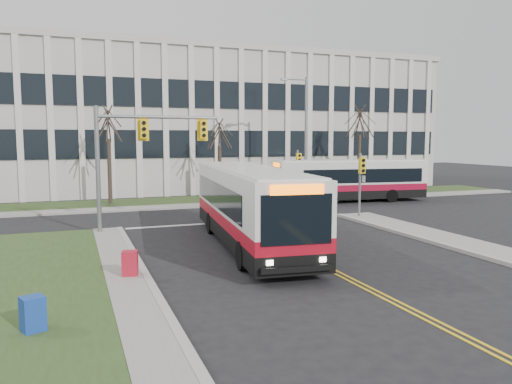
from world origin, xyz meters
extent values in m
plane|color=black|center=(0.00, 0.00, 0.00)|extent=(120.00, 120.00, 0.00)
cube|color=#32471E|center=(-10.00, -5.00, 0.06)|extent=(5.00, 26.00, 0.12)
cube|color=#9E9B93|center=(-7.00, -5.00, 0.07)|extent=(1.20, 26.00, 0.14)
cube|color=#9E9B93|center=(5.00, 15.20, 0.07)|extent=(44.00, 1.60, 0.14)
cube|color=#32471E|center=(5.00, 18.00, 0.06)|extent=(44.00, 5.00, 0.12)
cube|color=beige|center=(5.00, 30.00, 6.00)|extent=(40.00, 16.00, 12.00)
cylinder|color=slate|center=(-7.30, 7.20, 3.10)|extent=(0.22, 0.22, 6.20)
cylinder|color=slate|center=(-4.30, 7.20, 5.70)|extent=(6.00, 0.16, 0.16)
cube|color=yellow|center=(-5.10, 7.05, 5.10)|extent=(0.34, 0.24, 0.92)
cube|color=yellow|center=(-2.10, 7.05, 5.10)|extent=(0.34, 0.24, 0.92)
cylinder|color=slate|center=(7.20, 7.00, 1.90)|extent=(0.14, 0.14, 3.80)
cube|color=yellow|center=(7.20, 6.80, 3.10)|extent=(0.34, 0.24, 0.92)
cylinder|color=slate|center=(7.20, 15.50, 1.90)|extent=(0.14, 0.14, 3.80)
cube|color=yellow|center=(7.20, 15.30, 3.10)|extent=(0.34, 0.24, 0.92)
cylinder|color=slate|center=(8.20, 16.20, 4.60)|extent=(0.20, 0.20, 9.20)
cylinder|color=slate|center=(7.30, 16.20, 9.00)|extent=(1.80, 0.14, 0.14)
cube|color=slate|center=(6.40, 16.20, 8.95)|extent=(0.50, 0.25, 0.18)
cylinder|color=slate|center=(1.90, 17.50, 0.50)|extent=(0.08, 0.08, 1.00)
cylinder|color=slate|center=(3.10, 17.50, 0.50)|extent=(0.08, 0.08, 1.00)
cube|color=white|center=(2.50, 17.50, 1.20)|extent=(1.50, 0.12, 1.60)
cylinder|color=#42352B|center=(-6.00, 18.00, 2.31)|extent=(0.28, 0.28, 4.62)
cylinder|color=#42352B|center=(2.00, 18.20, 2.05)|extent=(0.28, 0.28, 4.09)
cylinder|color=#42352B|center=(14.00, 18.00, 2.48)|extent=(0.28, 0.28, 4.95)
cube|color=#163D9C|center=(-9.49, -5.42, 0.47)|extent=(0.63, 0.61, 0.95)
cube|color=#AF1628|center=(-6.80, -1.35, 0.47)|extent=(0.59, 0.55, 0.95)
camera|label=1|loc=(-8.52, -17.92, 4.65)|focal=35.00mm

